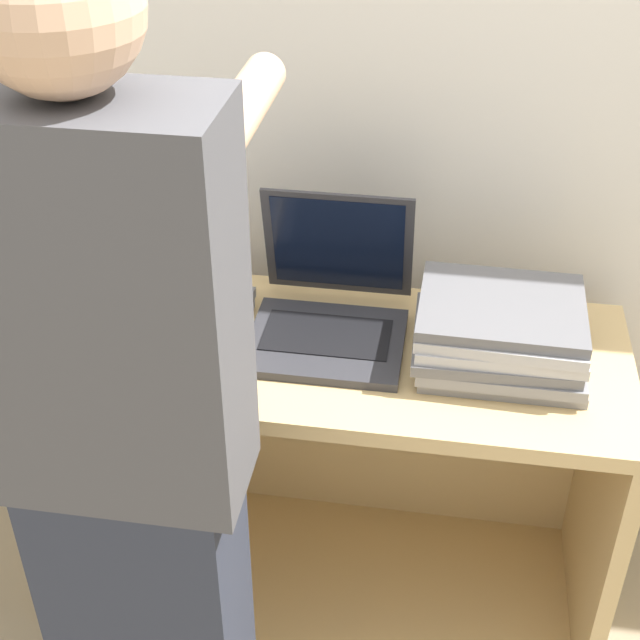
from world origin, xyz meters
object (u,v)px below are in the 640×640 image
(laptop_open, at_px, (330,309))
(person, at_px, (129,458))
(laptop_stack_left, at_px, (161,308))
(laptop_stack_right, at_px, (500,333))

(laptop_open, height_order, person, person)
(laptop_stack_left, xyz_separation_m, laptop_stack_right, (0.73, 0.00, 0.01))
(laptop_open, distance_m, laptop_stack_right, 0.37)
(laptop_stack_left, bearing_deg, laptop_open, 8.87)
(laptop_open, height_order, laptop_stack_left, laptop_open)
(laptop_stack_right, height_order, person, person)
(laptop_stack_left, height_order, laptop_stack_right, laptop_stack_right)
(laptop_stack_right, relative_size, person, 0.21)
(person, bearing_deg, laptop_stack_right, 40.40)
(laptop_stack_left, distance_m, person, 0.53)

